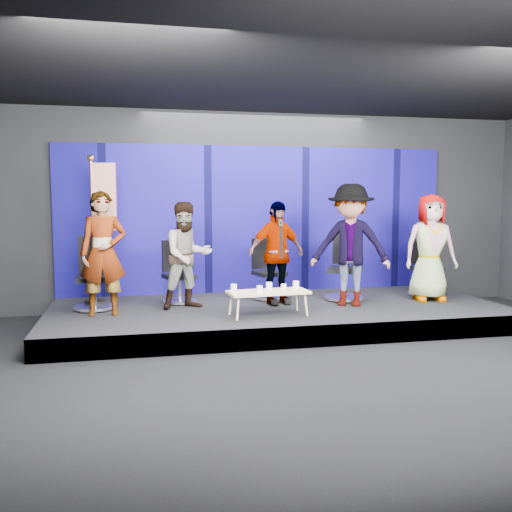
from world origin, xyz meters
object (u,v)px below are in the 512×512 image
Objects in this scene: panelist_c at (276,253)px; chair_e at (425,275)px; chair_a at (94,286)px; coffee_table at (268,293)px; chair_b at (178,282)px; mug_b at (260,289)px; mug_c at (269,286)px; mug_d at (284,287)px; chair_d at (345,276)px; flag_stand at (100,227)px; panelist_b at (187,255)px; mug_e at (296,285)px; mug_a at (234,288)px; panelist_d at (350,245)px; panelist_a at (103,253)px; panelist_e at (430,248)px; chair_c at (268,279)px.

panelist_c is 1.51× the size of chair_e.
chair_a is 2.67m from coffee_table.
mug_b is at bearing -69.24° from chair_b.
mug_c is 0.22m from mug_d.
chair_d is at bearing 36.37° from mug_d.
mug_d is (2.70, -1.01, 0.04)m from chair_a.
mug_c is 2.77m from flag_stand.
chair_d is 12.77× the size of mug_d.
flag_stand is at bearing 147.65° from panelist_b.
panelist_b is at bearing 148.77° from mug_d.
coffee_table is at bearing -51.85° from panelist_b.
mug_e is 3.13m from flag_stand.
mug_a is 1.14× the size of mug_d.
mug_a is at bearing 175.96° from mug_d.
chair_a reaches higher than chair_b.
mug_b is (-3.21, -1.21, 0.05)m from chair_e.
mug_b is at bearing -157.33° from mug_e.
chair_d is at bearing 32.28° from coffee_table.
mug_d is (-1.20, -0.48, -0.55)m from panelist_d.
chair_b is 9.59× the size of mug_a.
panelist_d is (3.74, -0.06, 0.06)m from panelist_a.
chair_b is 9.36× the size of mug_c.
mug_e is at bearing -50.57° from chair_b.
panelist_d is at bearing 18.63° from coffee_table.
panelist_c is at bearing 83.06° from mug_d.
panelist_d is at bearing 14.85° from mug_c.
mug_a reaches higher than mug_d.
mug_b is 0.30m from mug_c.
coffee_table is 0.48m from mug_e.
flag_stand reaches higher than mug_a.
panelist_d reaches higher than panelist_b.
panelist_a reaches higher than chair_e.
chair_d is 1.51m from chair_e.
mug_b reaches higher than mug_d.
chair_a is 10.28× the size of mug_c.
chair_d is at bearing -1.60° from chair_a.
mug_a is (-3.38, -0.56, -0.47)m from panelist_e.
flag_stand reaches higher than mug_b.
mug_c is (2.34, -0.43, -0.48)m from panelist_a.
panelist_d reaches higher than coffee_table.
mug_d is at bearing -21.56° from chair_a.
panelist_e is at bearing 12.10° from coffee_table.
mug_e is (0.95, 0.08, 0.00)m from mug_a.
mug_c is (0.53, 0.06, 0.00)m from mug_a.
mug_b is at bearing -27.10° from chair_a.
mug_c is 0.99× the size of mug_e.
chair_a is 10.14× the size of mug_e.
chair_e is at bearing -20.00° from chair_c.
mug_b is at bearing -158.13° from panelist_e.
coffee_table is (2.30, -0.54, -0.57)m from panelist_a.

